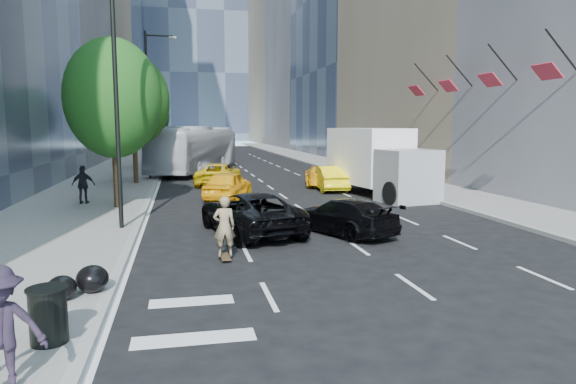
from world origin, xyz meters
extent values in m
plane|color=black|center=(0.00, 0.00, 0.00)|extent=(160.00, 160.00, 0.00)
cube|color=slate|center=(-9.00, 30.00, 0.07)|extent=(6.00, 120.00, 0.15)
cube|color=slate|center=(10.00, 30.00, 0.07)|extent=(4.00, 120.00, 0.15)
cube|color=#7C6C56|center=(22.00, 98.00, 25.00)|extent=(20.00, 24.00, 50.00)
cylinder|color=black|center=(-6.50, 4.00, 5.15)|extent=(0.16, 0.16, 10.00)
cylinder|color=black|center=(-6.50, 22.00, 5.15)|extent=(0.16, 0.16, 10.00)
cylinder|color=black|center=(-5.60, 22.00, 9.85)|extent=(1.80, 0.12, 0.12)
cube|color=#99998C|center=(-4.70, 22.00, 9.75)|extent=(0.50, 0.22, 0.15)
cylinder|color=black|center=(-7.20, 9.00, 1.72)|extent=(0.30, 0.30, 3.15)
ellipsoid|color=#143C10|center=(-7.20, 9.00, 4.98)|extent=(4.20, 4.20, 5.25)
cylinder|color=black|center=(-7.20, 19.00, 1.84)|extent=(0.30, 0.30, 3.38)
ellipsoid|color=#143C10|center=(-7.20, 19.00, 5.32)|extent=(4.50, 4.50, 5.62)
cylinder|color=black|center=(-7.20, 32.00, 1.61)|extent=(0.30, 0.30, 2.93)
ellipsoid|color=#143C10|center=(-7.20, 32.00, 4.63)|extent=(3.90, 3.90, 4.88)
cylinder|color=black|center=(-6.40, 40.00, 2.75)|extent=(0.14, 0.14, 5.20)
imported|color=black|center=(-6.40, 40.00, 4.35)|extent=(2.48, 0.53, 1.00)
cylinder|color=black|center=(11.15, 4.00, 6.85)|extent=(1.75, 0.08, 1.75)
cube|color=#B02838|center=(10.50, 4.00, 6.00)|extent=(0.64, 1.30, 0.64)
cylinder|color=black|center=(11.15, 8.00, 6.85)|extent=(1.75, 0.08, 1.75)
cube|color=#B02838|center=(10.50, 8.00, 6.00)|extent=(0.64, 1.30, 0.64)
cylinder|color=black|center=(11.15, 12.00, 6.85)|extent=(1.75, 0.08, 1.75)
cube|color=#B02838|center=(10.50, 12.00, 6.00)|extent=(0.64, 1.30, 0.64)
cylinder|color=black|center=(11.15, 16.00, 6.85)|extent=(1.75, 0.08, 1.75)
cube|color=#B02838|center=(10.50, 16.00, 6.00)|extent=(0.64, 1.30, 0.64)
imported|color=#7E6D4E|center=(-3.20, -0.67, 0.86)|extent=(0.65, 0.44, 1.72)
imported|color=black|center=(-2.00, 2.77, 0.73)|extent=(3.64, 5.72, 1.47)
imported|color=black|center=(1.20, 2.05, 0.63)|extent=(3.43, 4.71, 1.27)
imported|color=#FFB20D|center=(-2.00, 11.50, 0.74)|extent=(3.19, 4.65, 1.47)
imported|color=yellow|center=(4.20, 14.00, 0.72)|extent=(1.85, 4.49, 1.45)
imported|color=yellow|center=(-2.00, 18.00, 0.69)|extent=(3.53, 5.41, 1.38)
imported|color=#FBAD0D|center=(4.20, 16.20, 0.64)|extent=(2.71, 4.67, 1.27)
imported|color=silver|center=(-3.20, 27.08, 1.87)|extent=(7.65, 13.65, 3.73)
cube|color=white|center=(5.99, 12.34, 2.10)|extent=(3.54, 5.60, 3.07)
cube|color=gray|center=(6.62, 8.54, 1.31)|extent=(2.95, 2.67, 2.61)
cylinder|color=black|center=(5.52, 7.89, 0.57)|extent=(0.58, 1.19, 1.14)
cylinder|color=black|center=(7.88, 8.28, 0.57)|extent=(0.58, 1.19, 1.14)
cylinder|color=black|center=(4.52, 13.94, 0.57)|extent=(0.58, 1.19, 1.14)
cylinder|color=black|center=(6.87, 14.33, 0.57)|extent=(0.58, 1.19, 1.14)
imported|color=black|center=(-8.86, 10.34, 1.04)|extent=(1.08, 0.53, 1.78)
cylinder|color=black|center=(-6.60, -6.00, 0.61)|extent=(0.61, 0.61, 0.92)
ellipsoid|color=black|center=(-6.33, -3.33, 0.45)|extent=(0.70, 0.77, 0.59)
ellipsoid|color=black|center=(-6.87, -3.77, 0.41)|extent=(0.61, 0.67, 0.52)
camera|label=1|loc=(-4.34, -14.93, 3.80)|focal=32.00mm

